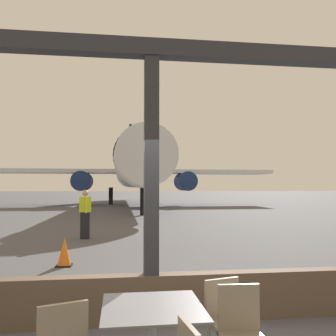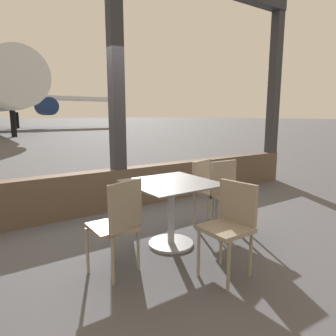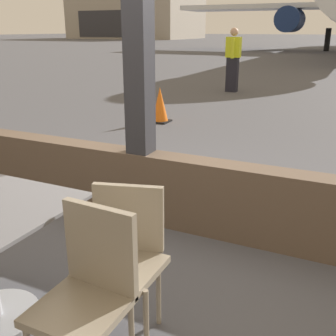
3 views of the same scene
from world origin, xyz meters
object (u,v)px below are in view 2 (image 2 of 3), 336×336
Objects in this scene: dining_table at (171,205)px; cafe_chair_aisle_left at (231,220)px; cafe_chair_window_left at (119,220)px; cafe_chair_aisle_right at (207,186)px; cafe_chair_window_right at (228,191)px.

dining_table is 0.86m from cafe_chair_aisle_left.
cafe_chair_aisle_right is (1.57, 0.52, -0.00)m from cafe_chair_window_left.
cafe_chair_window_right is at bearing -85.90° from cafe_chair_aisle_right.
cafe_chair_window_right is 1.05m from cafe_chair_aisle_left.
dining_table is at bearing -161.78° from cafe_chair_aisle_right.
dining_table is 0.83m from cafe_chair_window_left.
cafe_chair_window_left is (-0.78, -0.26, 0.06)m from dining_table.
cafe_chair_window_left is 1.03× the size of cafe_chair_aisle_right.
cafe_chair_window_left is 1.04m from cafe_chair_aisle_left.
cafe_chair_aisle_left is at bearing -122.66° from cafe_chair_aisle_right.
cafe_chair_aisle_right reaches higher than dining_table.
cafe_chair_window_right is at bearing 5.79° from cafe_chair_window_left.
cafe_chair_window_left is at bearing -174.21° from cafe_chair_window_right.
cafe_chair_window_right is at bearing 45.41° from cafe_chair_aisle_left.
cafe_chair_aisle_left is (0.08, -0.85, 0.05)m from dining_table.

